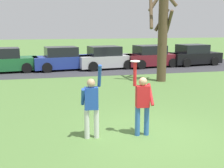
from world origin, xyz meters
TOP-DOWN VIEW (x-y plane):
  - ground_plane at (0.00, 0.00)m, footprint 120.00×120.00m
  - person_catcher at (-0.25, 0.05)m, footprint 0.55×0.49m
  - person_defender at (-1.65, 0.16)m, footprint 0.56×0.49m
  - frisbee_disc at (-0.48, 0.07)m, footprint 0.26×0.26m
  - parked_car_green at (-5.43, 12.75)m, footprint 4.31×2.46m
  - parked_car_blue at (-1.63, 12.94)m, footprint 4.31×2.46m
  - parked_car_silver at (1.38, 12.82)m, footprint 4.31×2.46m
  - parked_car_maroon at (4.85, 13.03)m, footprint 4.31×2.46m
  - parked_car_black at (8.43, 13.26)m, footprint 4.31×2.46m
  - parking_strip at (-0.03, 13.03)m, footprint 26.65×6.40m
  - bare_tree_tall at (3.36, 7.51)m, footprint 1.45×1.89m

SIDE VIEW (x-z plane):
  - ground_plane at x=0.00m, z-range 0.00..0.00m
  - parking_strip at x=-0.03m, z-range 0.00..0.01m
  - parked_car_green at x=-5.43m, z-range -0.07..1.52m
  - parked_car_blue at x=-1.63m, z-range -0.07..1.52m
  - parked_car_silver at x=1.38m, z-range -0.07..1.52m
  - parked_car_maroon at x=4.85m, z-range -0.07..1.52m
  - parked_car_black at x=8.43m, z-range -0.07..1.52m
  - person_defender at x=-1.65m, z-range -0.04..2.00m
  - person_catcher at x=-0.25m, z-range -0.06..2.02m
  - frisbee_disc at x=-0.48m, z-range 2.08..2.10m
  - bare_tree_tall at x=3.36m, z-range -0.15..5.43m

